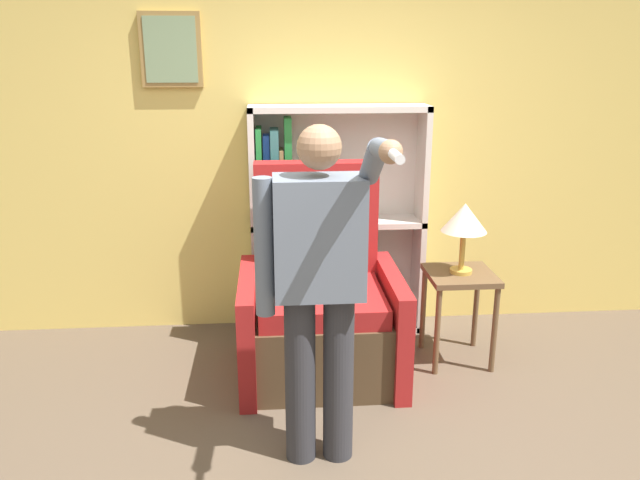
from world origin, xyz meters
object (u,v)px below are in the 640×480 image
at_px(person_standing, 319,280).
at_px(table_lamp, 464,220).
at_px(armchair, 320,311).
at_px(bookcase, 317,224).
at_px(side_table, 460,289).

xyz_separation_m(person_standing, table_lamp, (0.99, 0.97, 0.01)).
bearing_deg(table_lamp, armchair, -176.87).
distance_m(bookcase, person_standing, 1.54).
bearing_deg(side_table, armchair, -176.87).
bearing_deg(person_standing, armchair, 85.32).
height_order(person_standing, table_lamp, person_standing).
xyz_separation_m(bookcase, side_table, (0.88, -0.56, -0.30)).
distance_m(armchair, side_table, 0.92).
relative_size(bookcase, person_standing, 0.97).
distance_m(bookcase, armchair, 0.73).
xyz_separation_m(bookcase, armchair, (-0.03, -0.61, -0.40)).
bearing_deg(bookcase, armchair, -92.81).
distance_m(bookcase, table_lamp, 1.06).
bearing_deg(bookcase, table_lamp, -32.52).
relative_size(armchair, table_lamp, 2.85).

